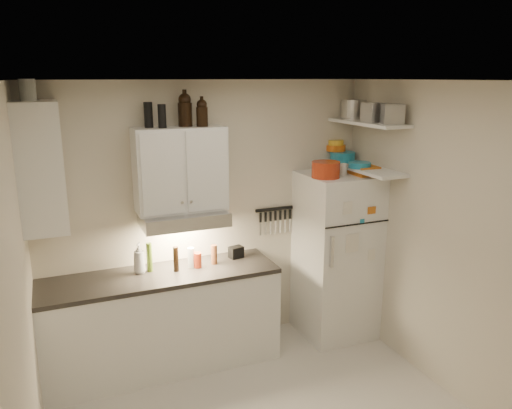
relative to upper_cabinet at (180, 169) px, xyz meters
name	(u,v)px	position (x,y,z in m)	size (l,w,h in m)	color
ceiling	(274,79)	(0.30, -1.33, 0.78)	(3.20, 3.00, 0.02)	silver
back_wall	(208,217)	(0.30, 0.18, -0.53)	(3.20, 0.02, 2.60)	beige
left_wall	(19,313)	(-1.31, -1.33, -0.53)	(0.02, 3.00, 2.60)	beige
right_wall	(451,243)	(1.91, -1.33, -0.53)	(0.02, 3.00, 2.60)	beige
base_cabinet	(163,323)	(-0.25, -0.14, -1.39)	(2.10, 0.60, 0.88)	white
countertop	(160,276)	(-0.25, -0.14, -0.93)	(2.10, 0.62, 0.04)	#282523
upper_cabinet	(180,169)	(0.00, 0.00, 0.00)	(0.80, 0.33, 0.75)	white
side_cabinet	(40,166)	(-1.14, -0.14, 0.12)	(0.33, 0.55, 1.00)	white
range_hood	(184,218)	(0.00, -0.06, -0.44)	(0.76, 0.46, 0.12)	silver
fridge	(336,256)	(1.55, -0.18, -0.98)	(0.70, 0.68, 1.70)	white
shelf_hi	(368,123)	(1.75, -0.31, 0.38)	(0.30, 0.95, 0.03)	white
shelf_lo	(365,169)	(1.75, -0.31, -0.07)	(0.30, 0.95, 0.03)	white
knife_strip	(275,209)	(1.00, 0.15, -0.51)	(0.42, 0.02, 0.03)	black
dutch_oven	(326,170)	(1.32, -0.28, -0.05)	(0.27, 0.27, 0.15)	#A32D13
book_stack	(364,170)	(1.74, -0.30, -0.08)	(0.21, 0.27, 0.09)	#C56418
spice_jar	(344,169)	(1.56, -0.22, -0.07)	(0.07, 0.07, 0.11)	silver
stock_pot	(354,109)	(1.82, 0.04, 0.48)	(0.26, 0.26, 0.19)	silver
tin_a	(373,112)	(1.74, -0.40, 0.48)	(0.18, 0.16, 0.18)	#AAAAAD
tin_b	(392,114)	(1.78, -0.63, 0.48)	(0.18, 0.18, 0.18)	#AAAAAD
bowl_teal	(343,157)	(1.72, 0.05, 0.00)	(0.25, 0.25, 0.10)	teal
bowl_orange	(336,148)	(1.69, 0.14, 0.08)	(0.20, 0.20, 0.06)	orange
bowl_yellow	(336,143)	(1.69, 0.14, 0.14)	(0.16, 0.16, 0.05)	yellow
plates	(360,165)	(1.68, -0.31, -0.02)	(0.21, 0.21, 0.05)	teal
growler_a	(185,109)	(0.07, 0.02, 0.52)	(0.12, 0.12, 0.29)	black
growler_b	(202,113)	(0.20, -0.05, 0.50)	(0.10, 0.10, 0.24)	black
thermos_a	(162,116)	(-0.15, -0.05, 0.47)	(0.07, 0.07, 0.20)	black
thermos_b	(148,115)	(-0.25, 0.03, 0.48)	(0.07, 0.07, 0.22)	black
side_jar	(27,90)	(-1.17, -0.13, 0.70)	(0.12, 0.12, 0.16)	silver
soap_bottle	(139,256)	(-0.41, -0.04, -0.75)	(0.12, 0.12, 0.31)	white
pepper_mill	(214,255)	(0.27, -0.09, -0.81)	(0.06, 0.06, 0.19)	brown
oil_bottle	(149,257)	(-0.32, -0.04, -0.77)	(0.05, 0.05, 0.27)	#496419
vinegar_bottle	(176,259)	(-0.10, -0.13, -0.79)	(0.05, 0.05, 0.23)	black
clear_bottle	(191,258)	(0.05, -0.09, -0.81)	(0.06, 0.06, 0.19)	silver
red_jar	(198,260)	(0.10, -0.12, -0.83)	(0.07, 0.07, 0.14)	#A32D13
caddy	(236,252)	(0.52, -0.01, -0.85)	(0.13, 0.09, 0.11)	black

